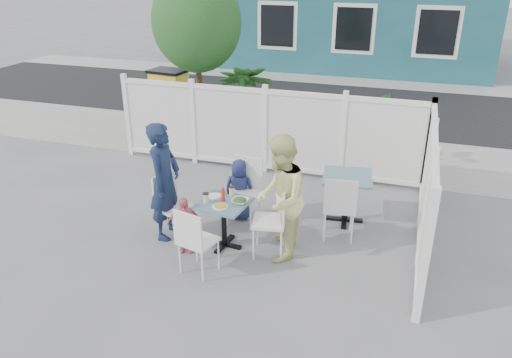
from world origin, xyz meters
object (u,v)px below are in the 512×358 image
(utility_cabinet, at_px, (170,103))
(man, at_px, (165,181))
(chair_left, at_px, (171,200))
(chair_near, at_px, (194,237))
(main_table, at_px, (224,212))
(chair_right, at_px, (276,216))
(toddler, at_px, (184,224))
(boy, at_px, (239,189))
(chair_back, at_px, (246,185))
(spare_table, at_px, (347,186))
(woman, at_px, (280,198))

(utility_cabinet, distance_m, man, 4.82)
(chair_left, height_order, chair_near, chair_left)
(utility_cabinet, relative_size, main_table, 1.94)
(main_table, relative_size, chair_right, 0.71)
(chair_right, relative_size, toddler, 1.22)
(utility_cabinet, xyz_separation_m, boy, (2.94, -3.50, -0.21))
(toddler, bearing_deg, chair_back, 51.03)
(boy, height_order, toddler, boy)
(spare_table, xyz_separation_m, chair_left, (-2.37, -1.19, -0.04))
(spare_table, bearing_deg, chair_left, -153.32)
(chair_near, bearing_deg, spare_table, 65.51)
(chair_back, bearing_deg, chair_near, 89.58)
(chair_left, relative_size, chair_near, 1.01)
(chair_left, distance_m, woman, 1.68)
(spare_table, distance_m, chair_right, 1.45)
(main_table, xyz_separation_m, chair_left, (-0.85, 0.07, 0.02))
(main_table, bearing_deg, man, 177.86)
(spare_table, relative_size, chair_left, 0.85)
(chair_right, distance_m, woman, 0.28)
(utility_cabinet, relative_size, man, 0.81)
(woman, bearing_deg, man, -100.63)
(spare_table, xyz_separation_m, chair_back, (-1.48, -0.44, -0.01))
(main_table, distance_m, spare_table, 1.97)
(man, xyz_separation_m, woman, (1.70, -0.03, -0.00))
(woman, bearing_deg, toddler, -86.13)
(chair_left, height_order, man, man)
(main_table, height_order, chair_left, chair_left)
(chair_back, height_order, boy, chair_back)
(man, height_order, toddler, man)
(main_table, bearing_deg, boy, 95.10)
(utility_cabinet, bearing_deg, woman, -41.08)
(spare_table, xyz_separation_m, boy, (-1.59, -0.40, -0.11))
(chair_near, distance_m, boy, 1.63)
(chair_right, height_order, boy, chair_right)
(chair_near, height_order, woman, woman)
(utility_cabinet, distance_m, toddler, 5.32)
(chair_back, bearing_deg, utility_cabinet, -44.53)
(spare_table, relative_size, boy, 0.83)
(chair_near, relative_size, woman, 0.54)
(chair_right, relative_size, chair_back, 1.00)
(main_table, bearing_deg, woman, 0.61)
(main_table, bearing_deg, toddler, -147.32)
(toddler, bearing_deg, boy, 56.95)
(chair_right, xyz_separation_m, man, (-1.64, 0.01, 0.27))
(spare_table, bearing_deg, toddler, -141.88)
(main_table, relative_size, spare_table, 0.89)
(utility_cabinet, distance_m, chair_right, 5.74)
(chair_near, height_order, boy, boy)
(main_table, distance_m, chair_left, 0.85)
(boy, bearing_deg, man, 40.38)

